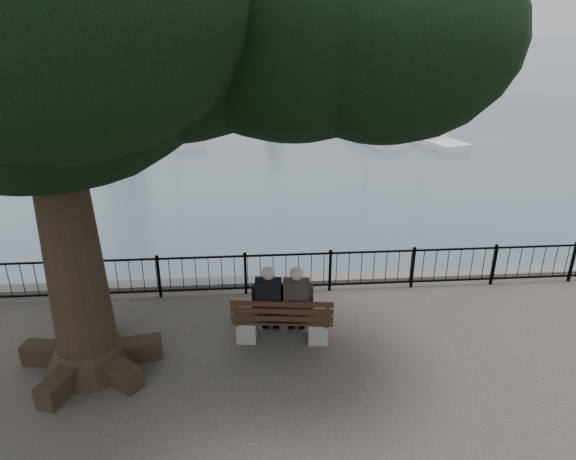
{
  "coord_description": "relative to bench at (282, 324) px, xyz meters",
  "views": [
    {
      "loc": [
        -0.82,
        -8.23,
        6.09
      ],
      "look_at": [
        0.0,
        2.5,
        1.6
      ],
      "focal_mm": 32.0,
      "sensor_mm": 36.0,
      "label": 1
    }
  ],
  "objects": [
    {
      "name": "far_shore",
      "position": [
        25.81,
        78.92,
        2.63
      ],
      "size": [
        30.0,
        8.6,
        9.18
      ],
      "color": "#38322C",
      "rests_on": "ground"
    },
    {
      "name": "railing",
      "position": [
        0.26,
        1.96,
        0.19
      ],
      "size": [
        22.06,
        0.06,
        1.0
      ],
      "color": "black",
      "rests_on": "ground"
    },
    {
      "name": "sailboat_e",
      "position": [
        -12.81,
        28.45,
        -1.02
      ],
      "size": [
        1.55,
        4.77,
        11.18
      ],
      "color": "silver",
      "rests_on": "ground"
    },
    {
      "name": "person_right",
      "position": [
        0.29,
        0.08,
        0.4
      ],
      "size": [
        0.51,
        0.86,
        1.67
      ],
      "color": "black",
      "rests_on": "ground"
    },
    {
      "name": "sailboat_b",
      "position": [
        -5.17,
        23.26,
        -1.01
      ],
      "size": [
        4.06,
        6.21,
        13.12
      ],
      "color": "silver",
      "rests_on": "ground"
    },
    {
      "name": "sailboat_g",
      "position": [
        9.76,
        36.64,
        -1.06
      ],
      "size": [
        2.77,
        5.11,
        9.79
      ],
      "color": "silver",
      "rests_on": "ground"
    },
    {
      "name": "sailboat_d",
      "position": [
        10.11,
        21.38,
        -1.05
      ],
      "size": [
        3.66,
        6.34,
        11.58
      ],
      "color": "silver",
      "rests_on": "ground"
    },
    {
      "name": "sailboat_a",
      "position": [
        -9.63,
        17.4,
        -1.08
      ],
      "size": [
        3.03,
        5.19,
        8.9
      ],
      "color": "silver",
      "rests_on": "ground"
    },
    {
      "name": "lion_monument",
      "position": [
        2.26,
        49.39,
        0.91
      ],
      "size": [
        6.16,
        6.16,
        9.04
      ],
      "color": "#565552",
      "rests_on": "ground"
    },
    {
      "name": "harbor",
      "position": [
        0.26,
        2.46,
        -0.87
      ],
      "size": [
        260.0,
        260.0,
        1.2
      ],
      "color": "#565552",
      "rests_on": "ground"
    },
    {
      "name": "tree",
      "position": [
        -2.75,
        -0.4,
        5.88
      ],
      "size": [
        11.64,
        8.13,
        9.5
      ],
      "color": "black",
      "rests_on": "ground"
    },
    {
      "name": "sailboat_f",
      "position": [
        1.51,
        29.03,
        -1.0
      ],
      "size": [
        3.61,
        6.39,
        13.55
      ],
      "color": "silver",
      "rests_on": "ground"
    },
    {
      "name": "person_left",
      "position": [
        -0.25,
        0.14,
        0.4
      ],
      "size": [
        0.51,
        0.86,
        1.67
      ],
      "color": "black",
      "rests_on": "ground"
    },
    {
      "name": "sailboat_j",
      "position": [
        9.07,
        39.02,
        -1.0
      ],
      "size": [
        3.21,
        6.18,
        13.36
      ],
      "color": "silver",
      "rests_on": "ground"
    },
    {
      "name": "bench",
      "position": [
        0.0,
        0.0,
        0.0
      ],
      "size": [
        2.05,
        0.82,
        1.05
      ],
      "color": "slate",
      "rests_on": "ground"
    },
    {
      "name": "sailboat_i",
      "position": [
        -7.63,
        18.72,
        -1.04
      ],
      "size": [
        2.21,
        5.78,
        11.27
      ],
      "color": "silver",
      "rests_on": "ground"
    },
    {
      "name": "sailboat_h",
      "position": [
        -4.53,
        41.72,
        -1.04
      ],
      "size": [
        2.85,
        4.98,
        10.53
      ],
      "color": "silver",
      "rests_on": "ground"
    },
    {
      "name": "sailboat_c",
      "position": [
        6.67,
        22.07,
        -1.04
      ],
      "size": [
        3.72,
        6.22,
        11.66
      ],
      "color": "silver",
      "rests_on": "ground"
    }
  ]
}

